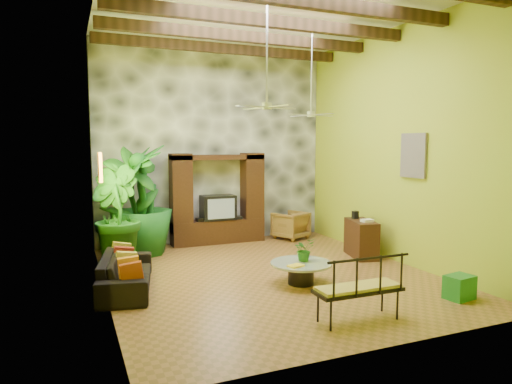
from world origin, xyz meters
name	(u,v)px	position (x,y,z in m)	size (l,w,h in m)	color
ground	(267,274)	(0.00, 0.00, 0.00)	(7.00, 7.00, 0.00)	brown
ceiling	(268,9)	(0.00, 0.00, 5.00)	(6.00, 7.00, 0.02)	silver
back_wall	(213,145)	(0.00, 3.50, 2.50)	(6.00, 0.02, 5.00)	gold
left_wall	(101,146)	(-3.00, 0.00, 2.50)	(0.02, 7.00, 5.00)	gold
right_wall	(396,145)	(3.00, 0.00, 2.50)	(0.02, 7.00, 5.00)	gold
stone_accent_wall	(214,145)	(0.00, 3.44, 2.50)	(5.98, 0.10, 4.98)	#33363A
ceiling_beams	(268,21)	(0.00, 0.00, 4.78)	(5.95, 5.36, 0.22)	#372211
entertainment_center	(218,206)	(0.00, 3.14, 0.97)	(2.40, 0.55, 2.30)	black
ceiling_fan_front	(267,95)	(-0.20, -0.40, 3.40)	(1.28, 1.28, 1.86)	#BCBDC2
ceiling_fan_back	(311,105)	(1.60, 1.20, 3.40)	(1.28, 1.28, 1.86)	#BCBDC2
wall_art_mask	(100,167)	(-2.96, 1.00, 2.10)	(0.06, 0.32, 0.55)	#F1A91C
wall_art_painting	(413,155)	(2.96, -0.60, 2.30)	(0.06, 0.70, 0.90)	#2B629D
sofa	(126,273)	(-2.65, 0.10, 0.30)	(2.08, 0.81, 0.61)	black
wicker_armchair	(291,225)	(1.96, 2.87, 0.37)	(0.78, 0.80, 0.73)	olive
tall_plant_a	(134,202)	(-2.18, 2.47, 1.24)	(1.31, 0.89, 2.48)	#1B5616
tall_plant_b	(115,215)	(-2.65, 1.91, 1.06)	(1.16, 0.94, 2.12)	#1E6119
tall_plant_c	(141,200)	(-1.99, 2.64, 1.26)	(1.41, 1.41, 2.51)	#175A1E
coffee_table	(301,270)	(0.32, -0.78, 0.26)	(1.11, 1.11, 0.40)	black
centerpiece_plant	(304,249)	(0.42, -0.70, 0.61)	(0.38, 0.33, 0.42)	#25651A
yellow_tray	(296,266)	(0.10, -1.00, 0.41)	(0.26, 0.19, 0.03)	gold
iron_bench	(362,285)	(0.25, -2.70, 0.55)	(1.31, 0.49, 0.57)	black
side_console	(361,239)	(2.53, 0.50, 0.41)	(0.46, 1.03, 0.82)	#3A2012
green_bin	(459,287)	(2.33, -2.49, 0.20)	(0.45, 0.34, 0.39)	#207938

